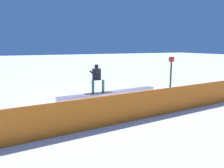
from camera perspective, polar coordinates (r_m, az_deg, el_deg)
name	(u,v)px	position (r m, az deg, el deg)	size (l,w,h in m)	color
ground_plane	(110,101)	(11.84, -0.64, -4.46)	(120.00, 120.00, 0.00)	white
grind_box	(110,97)	(11.78, -0.64, -3.36)	(5.75, 0.99, 0.52)	white
snowboarder	(97,77)	(11.25, -3.94, 1.71)	(1.44, 0.42, 1.51)	#2B291B
safety_fence	(142,105)	(8.98, 7.91, -5.47)	(13.47, 0.06, 1.16)	orange
trail_marker	(171,74)	(14.10, 15.07, 2.54)	(0.40, 0.10, 2.27)	#262628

